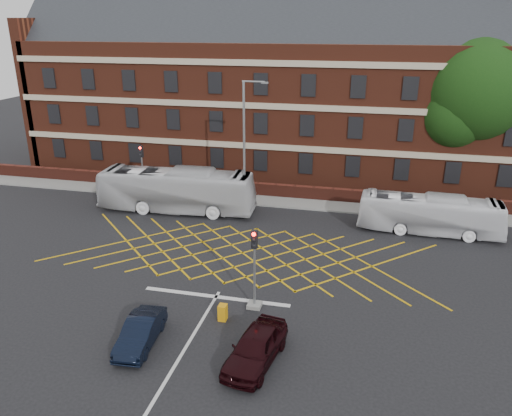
% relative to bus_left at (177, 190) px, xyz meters
% --- Properties ---
extents(ground, '(120.00, 120.00, 0.00)m').
position_rel_bus_left_xyz_m(ground, '(6.78, -8.09, -1.67)').
color(ground, black).
rests_on(ground, ground).
extents(victorian_building, '(51.00, 12.17, 20.40)m').
position_rel_bus_left_xyz_m(victorian_building, '(7.03, 13.91, 6.17)').
color(victorian_building, '#5C2617').
rests_on(victorian_building, ground).
extents(boundary_wall, '(56.00, 0.50, 1.10)m').
position_rel_bus_left_xyz_m(boundary_wall, '(6.78, 4.91, -1.12)').
color(boundary_wall, '#4F1E15').
rests_on(boundary_wall, ground).
extents(far_pavement, '(60.00, 3.00, 0.12)m').
position_rel_bus_left_xyz_m(far_pavement, '(6.78, 3.91, -1.61)').
color(far_pavement, slate).
rests_on(far_pavement, ground).
extents(box_junction_hatching, '(8.22, 8.22, 0.02)m').
position_rel_bus_left_xyz_m(box_junction_hatching, '(6.78, -6.09, -1.66)').
color(box_junction_hatching, '#CC990C').
rests_on(box_junction_hatching, ground).
extents(stop_line, '(8.00, 0.30, 0.02)m').
position_rel_bus_left_xyz_m(stop_line, '(6.78, -11.59, -1.66)').
color(stop_line, silver).
rests_on(stop_line, ground).
extents(centre_line, '(0.15, 14.00, 0.02)m').
position_rel_bus_left_xyz_m(centre_line, '(6.78, -18.09, -1.66)').
color(centre_line, silver).
rests_on(centre_line, ground).
extents(bus_left, '(12.09, 3.43, 3.33)m').
position_rel_bus_left_xyz_m(bus_left, '(0.00, 0.00, 0.00)').
color(bus_left, silver).
rests_on(bus_left, ground).
extents(bus_right, '(9.69, 2.60, 2.68)m').
position_rel_bus_left_xyz_m(bus_right, '(18.46, 0.03, -0.33)').
color(bus_right, white).
rests_on(bus_right, ground).
extents(car_navy, '(1.63, 3.87, 1.24)m').
position_rel_bus_left_xyz_m(car_navy, '(4.72, -16.30, -1.04)').
color(car_navy, black).
rests_on(car_navy, ground).
extents(car_maroon, '(2.43, 4.54, 1.47)m').
position_rel_bus_left_xyz_m(car_maroon, '(10.07, -16.34, -0.93)').
color(car_maroon, black).
rests_on(car_maroon, ground).
extents(deciduous_tree, '(8.39, 8.35, 12.69)m').
position_rel_bus_left_xyz_m(deciduous_tree, '(21.91, 9.97, 6.26)').
color(deciduous_tree, black).
rests_on(deciduous_tree, ground).
extents(traffic_light_near, '(0.70, 0.70, 4.27)m').
position_rel_bus_left_xyz_m(traffic_light_near, '(9.00, -12.07, 0.10)').
color(traffic_light_near, slate).
rests_on(traffic_light_near, ground).
extents(traffic_light_far, '(0.70, 0.70, 4.27)m').
position_rel_bus_left_xyz_m(traffic_light_far, '(-4.03, 2.69, 0.10)').
color(traffic_light_far, slate).
rests_on(traffic_light_far, ground).
extents(street_lamp, '(2.25, 1.00, 9.89)m').
position_rel_bus_left_xyz_m(street_lamp, '(5.28, 0.55, 1.82)').
color(street_lamp, slate).
rests_on(street_lamp, ground).
extents(direction_signs, '(1.10, 0.16, 2.20)m').
position_rel_bus_left_xyz_m(direction_signs, '(-6.10, 3.22, -0.29)').
color(direction_signs, gray).
rests_on(direction_signs, ground).
extents(utility_cabinet, '(0.40, 0.44, 0.82)m').
position_rel_bus_left_xyz_m(utility_cabinet, '(7.76, -13.57, -1.26)').
color(utility_cabinet, orange).
rests_on(utility_cabinet, ground).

